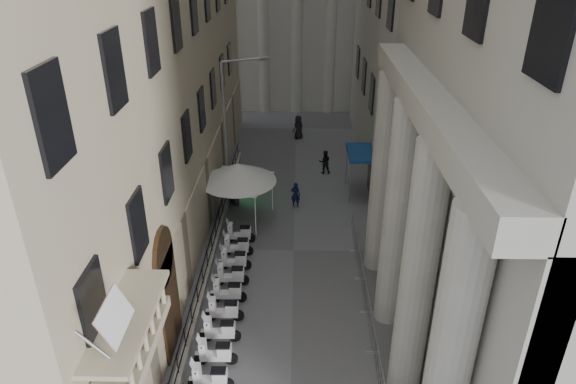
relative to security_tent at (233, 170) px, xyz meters
name	(u,v)px	position (x,y,z in m)	size (l,w,h in m)	color
iron_fence	(211,262)	(-0.70, -5.07, -3.01)	(0.30, 28.00, 1.40)	black
blue_awning	(358,194)	(7.75, 2.93, -3.01)	(1.60, 3.00, 3.00)	navy
scooter_5	(217,364)	(0.62, -12.11, -3.01)	(0.56, 1.40, 1.50)	white
scooter_6	(221,341)	(0.62, -10.83, -3.01)	(0.56, 1.40, 1.50)	white
scooter_7	(225,320)	(0.62, -9.54, -3.01)	(0.56, 1.40, 1.50)	white
scooter_8	(229,302)	(0.62, -8.26, -3.01)	(0.56, 1.40, 1.50)	white
scooter_9	(232,285)	(0.62, -6.97, -3.01)	(0.56, 1.40, 1.50)	white
scooter_10	(235,269)	(0.62, -5.68, -3.01)	(0.56, 1.40, 1.50)	white
scooter_11	(238,255)	(0.62, -4.40, -3.01)	(0.56, 1.40, 1.50)	white
scooter_12	(240,242)	(0.62, -3.11, -3.01)	(0.56, 1.40, 1.50)	white
barrier_2	(377,376)	(6.96, -12.64, -3.01)	(0.60, 2.40, 1.10)	#A4A6AB
barrier_3	(370,332)	(6.96, -10.14, -3.01)	(0.60, 2.40, 1.10)	#A4A6AB
barrier_4	(363,295)	(6.96, -7.64, -3.01)	(0.60, 2.40, 1.10)	#A4A6AB
barrier_5	(358,264)	(6.96, -5.14, -3.01)	(0.60, 2.40, 1.10)	#A4A6AB
barrier_6	(353,239)	(6.96, -2.64, -3.01)	(0.60, 2.40, 1.10)	#A4A6AB
security_tent	(233,170)	(0.00, 0.00, 0.00)	(4.43, 4.43, 3.60)	white
street_lamp	(231,120)	(-0.25, 1.92, 2.35)	(2.72, 1.30, 8.92)	gray
info_kiosk	(234,188)	(-0.20, 1.53, -1.99)	(0.65, 0.98, 2.01)	black
pedestrian_a	(296,195)	(3.66, 1.12, -2.19)	(0.60, 0.39, 1.64)	black
pedestrian_b	(325,162)	(5.69, 6.12, -2.15)	(0.84, 0.65, 1.72)	black
pedestrian_c	(298,127)	(3.80, 12.93, -2.03)	(0.96, 0.62, 1.96)	black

